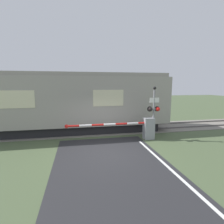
# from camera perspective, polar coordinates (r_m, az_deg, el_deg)

# --- Properties ---
(ground_plane) EXTENTS (80.00, 80.00, 0.00)m
(ground_plane) POSITION_cam_1_polar(r_m,az_deg,el_deg) (8.62, -1.92, -12.69)
(ground_plane) COLOR #475638
(track_bed) EXTENTS (36.00, 3.20, 0.13)m
(track_bed) POSITION_cam_1_polar(r_m,az_deg,el_deg) (12.46, -5.02, -5.76)
(track_bed) COLOR slate
(track_bed) RESTS_ON ground_plane
(train) EXTENTS (18.69, 3.07, 3.92)m
(train) POSITION_cam_1_polar(r_m,az_deg,el_deg) (12.47, -26.49, 2.61)
(train) COLOR black
(train) RESTS_ON ground_plane
(crossing_barrier) EXTENTS (5.07, 0.44, 1.26)m
(crossing_barrier) POSITION_cam_1_polar(r_m,az_deg,el_deg) (10.38, 10.14, -5.11)
(crossing_barrier) COLOR gray
(crossing_barrier) RESTS_ON ground_plane
(signal_post) EXTENTS (0.76, 0.26, 3.08)m
(signal_post) POSITION_cam_1_polar(r_m,az_deg,el_deg) (10.32, 13.52, 0.75)
(signal_post) COLOR gray
(signal_post) RESTS_ON ground_plane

